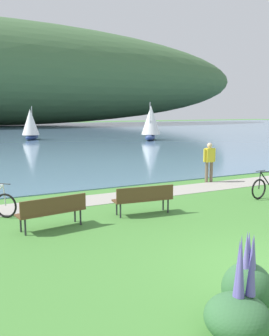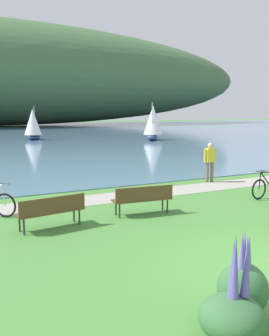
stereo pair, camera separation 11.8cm
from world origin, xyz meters
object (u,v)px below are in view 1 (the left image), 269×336
object	(u,v)px
park_bench_near_camera	(52,210)
sailboat_nearest_to_shore	(151,122)
sailboat_mid_bay	(31,124)
bicycle_leaning_near_bench	(268,186)
person_at_shoreline	(209,160)
park_bench_further_along	(144,198)

from	to	relation	value
park_bench_near_camera	sailboat_nearest_to_shore	distance (m)	30.15
park_bench_near_camera	sailboat_mid_bay	distance (m)	31.21
park_bench_near_camera	sailboat_mid_bay	bearing A→B (deg)	78.83
sailboat_nearest_to_shore	sailboat_mid_bay	size ratio (longest dim) A/B	1.11
park_bench_near_camera	sailboat_nearest_to_shore	bearing A→B (deg)	55.34
bicycle_leaning_near_bench	sailboat_mid_bay	world-z (taller)	sailboat_mid_bay
park_bench_near_camera	sailboat_nearest_to_shore	size ratio (longest dim) A/B	0.47
bicycle_leaning_near_bench	person_at_shoreline	distance (m)	3.35
sailboat_nearest_to_shore	sailboat_mid_bay	world-z (taller)	sailboat_nearest_to_shore
park_bench_near_camera	person_at_shoreline	xyz separation A→B (m)	(7.79, 3.38, 0.46)
bicycle_leaning_near_bench	person_at_shoreline	xyz separation A→B (m)	(-0.05, 3.30, 0.58)
park_bench_near_camera	park_bench_further_along	world-z (taller)	same
park_bench_near_camera	bicycle_leaning_near_bench	world-z (taller)	bicycle_leaning_near_bench
park_bench_further_along	sailboat_nearest_to_shore	xyz separation A→B (m)	(14.35, 24.65, 1.35)
park_bench_near_camera	park_bench_further_along	size ratio (longest dim) A/B	1.01
bicycle_leaning_near_bench	person_at_shoreline	size ratio (longest dim) A/B	1.03
park_bench_further_along	sailboat_mid_bay	bearing A→B (deg)	83.89
person_at_shoreline	sailboat_nearest_to_shore	xyz separation A→B (m)	(9.34, 21.40, 0.90)
park_bench_further_along	sailboat_mid_bay	distance (m)	30.67
park_bench_further_along	person_at_shoreline	size ratio (longest dim) A/B	1.08
bicycle_leaning_near_bench	park_bench_near_camera	bearing A→B (deg)	-179.46
park_bench_further_along	sailboat_nearest_to_shore	distance (m)	28.55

